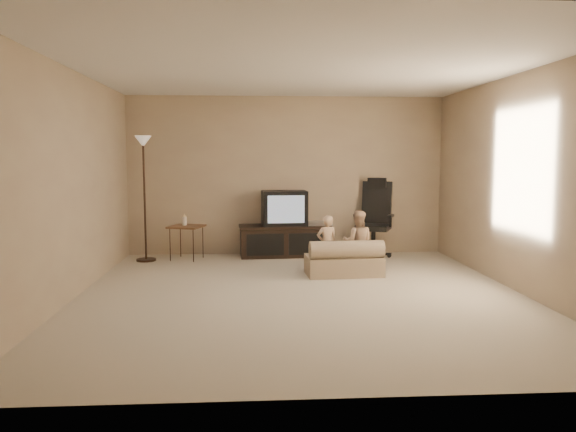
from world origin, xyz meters
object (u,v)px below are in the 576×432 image
object	(u,v)px
office_chair	(375,228)
child_sofa	(345,261)
toddler_left	(327,244)
toddler_right	(358,242)
side_table	(186,227)
floor_lamp	(144,170)
tv_stand	(285,229)

from	to	relation	value
office_chair	child_sofa	bearing A→B (deg)	-92.91
office_chair	toddler_left	size ratio (longest dim) A/B	1.57
toddler_left	toddler_right	distance (m)	0.41
side_table	floor_lamp	world-z (taller)	floor_lamp
tv_stand	floor_lamp	bearing A→B (deg)	-175.60
side_table	child_sofa	world-z (taller)	side_table
office_chair	child_sofa	world-z (taller)	office_chair
floor_lamp	toddler_right	bearing A→B (deg)	-20.07
tv_stand	office_chair	distance (m)	1.41
side_table	toddler_right	distance (m)	2.67
tv_stand	office_chair	size ratio (longest dim) A/B	1.20
floor_lamp	side_table	bearing A→B (deg)	9.25
toddler_right	side_table	bearing A→B (deg)	-16.79
tv_stand	toddler_left	size ratio (longest dim) A/B	1.87
side_table	floor_lamp	xyz separation A→B (m)	(-0.59, -0.10, 0.86)
floor_lamp	toddler_left	bearing A→B (deg)	-22.42
toddler_right	floor_lamp	bearing A→B (deg)	-10.49
tv_stand	child_sofa	world-z (taller)	tv_stand
office_chair	floor_lamp	world-z (taller)	floor_lamp
side_table	child_sofa	xyz separation A→B (m)	(2.20, -1.32, -0.30)
floor_lamp	toddler_left	world-z (taller)	floor_lamp
toddler_left	floor_lamp	bearing A→B (deg)	-34.97
child_sofa	floor_lamp	bearing A→B (deg)	153.03
side_table	toddler_left	xyz separation A→B (m)	(1.99, -1.16, -0.11)
child_sofa	tv_stand	bearing A→B (deg)	111.45
tv_stand	toddler_right	bearing A→B (deg)	-60.38
office_chair	side_table	size ratio (longest dim) A/B	1.75
tv_stand	floor_lamp	size ratio (longest dim) A/B	0.79
child_sofa	toddler_right	xyz separation A→B (m)	(0.20, 0.13, 0.23)
tv_stand	floor_lamp	world-z (taller)	floor_lamp
floor_lamp	toddler_left	xyz separation A→B (m)	(2.58, -1.06, -0.97)
office_chair	floor_lamp	distance (m)	3.63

